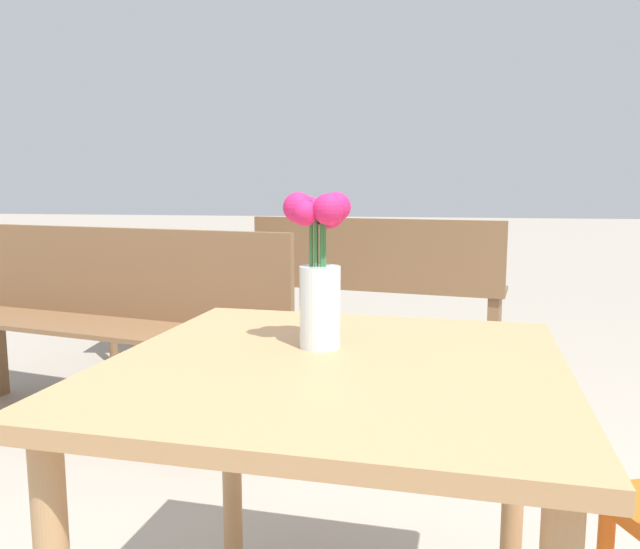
{
  "coord_description": "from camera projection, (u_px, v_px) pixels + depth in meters",
  "views": [
    {
      "loc": [
        0.16,
        -1.09,
        1.03
      ],
      "look_at": [
        -0.04,
        0.08,
        0.86
      ],
      "focal_mm": 35.0,
      "sensor_mm": 36.0,
      "label": 1
    }
  ],
  "objects": [
    {
      "name": "table_back",
      "position": [
        186.0,
        255.0,
        3.89
      ],
      "size": [
        0.89,
        0.94,
        0.71
      ],
      "color": "brown",
      "rests_on": "ground_plane"
    },
    {
      "name": "table_front",
      "position": [
        335.0,
        416.0,
        1.15
      ],
      "size": [
        0.87,
        0.87,
        0.72
      ],
      "color": "tan",
      "rests_on": "ground_plane"
    },
    {
      "name": "bench_middle",
      "position": [
        376.0,
        285.0,
        3.68
      ],
      "size": [
        1.52,
        0.6,
        0.85
      ],
      "color": "brown",
      "rests_on": "ground_plane"
    },
    {
      "name": "flower_vase",
      "position": [
        320.0,
        268.0,
        1.21
      ],
      "size": [
        0.13,
        0.12,
        0.3
      ],
      "color": "silver",
      "rests_on": "table_front"
    },
    {
      "name": "bench_near",
      "position": [
        112.0,
        318.0,
        2.72
      ],
      "size": [
        1.69,
        0.68,
        0.85
      ],
      "color": "brown",
      "rests_on": "ground_plane"
    }
  ]
}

